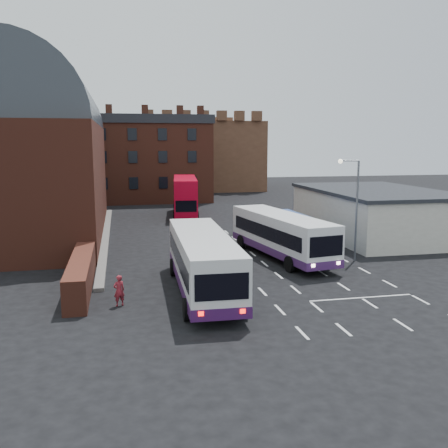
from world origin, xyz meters
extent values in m
plane|color=black|center=(0.00, 0.00, 0.00)|extent=(180.00, 180.00, 0.00)
cube|color=#602B1E|center=(-15.50, 21.00, 5.00)|extent=(12.00, 28.00, 10.00)
cylinder|color=#1E2328|center=(-15.50, 21.00, 10.00)|extent=(12.00, 26.00, 12.00)
cube|color=#602B1E|center=(-10.20, 2.00, 0.90)|extent=(1.20, 10.00, 1.80)
cube|color=beige|center=(15.00, 14.00, 2.00)|extent=(10.00, 16.00, 4.00)
cube|color=#282B30|center=(15.00, 14.00, 4.10)|extent=(10.40, 16.40, 0.30)
cube|color=brown|center=(-6.00, 46.00, 5.50)|extent=(22.00, 10.00, 11.00)
cube|color=brown|center=(6.00, 66.00, 6.00)|extent=(22.00, 22.00, 12.00)
cube|color=silver|center=(-3.36, -0.24, 1.95)|extent=(3.11, 12.35, 2.79)
cube|color=black|center=(-3.36, -0.24, 2.12)|extent=(3.13, 11.16, 1.01)
cylinder|color=black|center=(-4.66, 3.70, 0.56)|extent=(0.34, 1.12, 1.12)
cylinder|color=black|center=(-4.87, -4.56, 0.56)|extent=(0.34, 1.12, 1.12)
cylinder|color=black|center=(-1.87, 3.63, 0.56)|extent=(0.34, 1.12, 1.12)
cylinder|color=black|center=(-2.08, -4.63, 0.56)|extent=(0.34, 1.12, 1.12)
cube|color=silver|center=(3.67, 7.01, 1.90)|extent=(4.66, 12.22, 2.71)
cube|color=black|center=(3.67, 7.01, 2.06)|extent=(4.52, 11.05, 0.98)
cylinder|color=black|center=(5.64, 3.49, 0.54)|extent=(0.48, 1.12, 1.09)
cylinder|color=black|center=(4.31, 11.41, 0.54)|extent=(0.48, 1.12, 1.09)
cylinder|color=black|center=(2.96, 3.04, 0.54)|extent=(0.48, 1.12, 1.09)
cylinder|color=black|center=(1.63, 10.96, 0.54)|extent=(0.48, 1.12, 1.09)
cube|color=#26479C|center=(6.00, 9.92, 1.50)|extent=(2.64, 9.54, 2.15)
cube|color=black|center=(6.00, 9.92, 1.63)|extent=(2.63, 8.35, 0.77)
cylinder|color=black|center=(7.23, 6.98, 0.43)|extent=(0.28, 0.87, 0.86)
cylinder|color=black|center=(6.90, 13.32, 0.43)|extent=(0.28, 0.87, 0.86)
cylinder|color=black|center=(5.09, 6.87, 0.43)|extent=(0.28, 0.87, 0.86)
cylinder|color=black|center=(4.75, 13.21, 0.43)|extent=(0.28, 0.87, 0.86)
cube|color=#C1021E|center=(-0.45, 29.89, 2.47)|extent=(3.73, 11.28, 3.92)
cube|color=black|center=(-0.45, 29.89, 1.91)|extent=(3.66, 10.09, 0.91)
cylinder|color=black|center=(0.40, 26.25, 0.50)|extent=(0.39, 1.03, 1.01)
cylinder|color=black|center=(1.24, 33.65, 0.50)|extent=(0.39, 1.03, 1.01)
cylinder|color=black|center=(-2.09, 26.53, 0.50)|extent=(0.39, 1.03, 1.01)
cylinder|color=black|center=(-1.26, 33.93, 0.50)|extent=(0.39, 1.03, 1.01)
cylinder|color=#595D63|center=(8.60, 5.05, 3.59)|extent=(0.14, 0.14, 7.19)
cylinder|color=#595D63|center=(8.01, 5.27, 7.19)|extent=(1.21, 0.51, 0.09)
sphere|color=#FFF2CC|center=(7.42, 5.48, 7.14)|extent=(0.32, 0.32, 0.32)
imported|color=maroon|center=(-8.03, -1.67, 0.83)|extent=(0.71, 0.59, 1.66)
imported|color=tan|center=(-4.59, -3.88, 0.71)|extent=(0.73, 0.59, 1.43)
camera|label=1|loc=(-7.80, -27.34, 8.48)|focal=40.00mm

